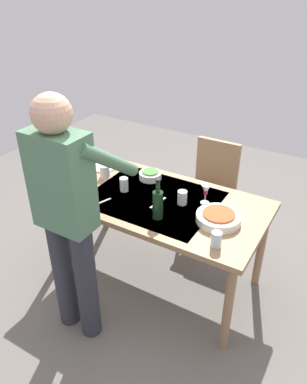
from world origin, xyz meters
The scene contains 16 objects.
ground_plane centered at (0.00, 0.00, 0.00)m, with size 6.00×6.00×0.00m, color #66605B.
dining_table centered at (0.00, 0.00, 0.69)m, with size 1.66×0.85×0.76m.
chair_near centered at (-0.14, -0.80, 0.53)m, with size 0.40×0.40×0.91m.
person_server centered at (0.19, 0.68, 0.96)m, with size 0.42×0.61×1.69m.
wine_bottle centered at (-0.16, 0.21, 0.87)m, with size 0.07×0.07×0.30m.
wine_glass_left centered at (0.58, 0.16, 0.87)m, with size 0.07×0.07×0.15m.
wine_glass_right centered at (-0.36, -0.13, 0.87)m, with size 0.07×0.07×0.15m.
water_cup_near_left centered at (0.25, 0.02, 0.82)m, with size 0.06×0.06×0.11m, color silver.
water_cup_near_right centered at (-0.22, -0.04, 0.81)m, with size 0.07×0.07×0.10m, color silver.
water_cup_far_left centered at (-0.61, 0.29, 0.81)m, with size 0.07×0.07×0.10m, color silver.
water_cup_far_right centered at (0.50, -0.08, 0.81)m, with size 0.08×0.08×0.10m, color silver.
serving_bowl_pasta centered at (-0.53, 0.04, 0.80)m, with size 0.30×0.30×0.07m.
side_bowl_salad centered at (0.17, -0.24, 0.80)m, with size 0.18×0.18×0.07m.
dinner_plate_near centered at (0.62, -0.22, 0.77)m, with size 0.23×0.23×0.01m, color white.
table_knife centered at (0.30, 0.27, 0.76)m, with size 0.01×0.20×0.01m, color silver.
table_fork centered at (-0.06, 0.05, 0.76)m, with size 0.01×0.18×0.01m, color silver.
Camera 1 is at (-1.21, 2.04, 2.22)m, focal length 35.31 mm.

